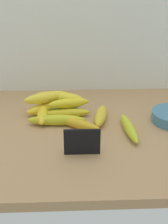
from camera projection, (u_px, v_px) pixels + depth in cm
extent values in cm
cube|color=#AB8255|center=(66.00, 132.00, 110.32)|extent=(110.00, 76.00, 3.00)
cube|color=silver|center=(65.00, 19.00, 131.50)|extent=(130.00, 2.00, 70.00)
cube|color=black|center=(82.00, 142.00, 92.93)|extent=(11.00, 0.80, 8.40)
cube|color=olive|center=(82.00, 152.00, 95.30)|extent=(9.90, 1.20, 0.60)
ellipsoid|color=yellow|center=(66.00, 113.00, 117.08)|extent=(18.55, 4.91, 3.44)
ellipsoid|color=gold|center=(129.00, 128.00, 106.39)|extent=(5.03, 20.63, 3.40)
ellipsoid|color=#96AD38|center=(62.00, 108.00, 121.65)|extent=(15.55, 7.73, 3.58)
ellipsoid|color=gold|center=(78.00, 124.00, 109.08)|extent=(17.02, 12.81, 3.45)
ellipsoid|color=gold|center=(57.00, 120.00, 111.27)|extent=(20.82, 4.56, 3.94)
ellipsoid|color=gold|center=(101.00, 116.00, 114.19)|extent=(7.65, 17.00, 4.14)
ellipsoid|color=yellow|center=(43.00, 114.00, 115.82)|extent=(4.40, 16.98, 4.23)
ellipsoid|color=yellow|center=(47.00, 108.00, 120.36)|extent=(16.56, 11.67, 4.24)
ellipsoid|color=yellow|center=(46.00, 97.00, 119.01)|extent=(17.81, 10.82, 4.37)
ellipsoid|color=yellow|center=(69.00, 103.00, 116.92)|extent=(16.00, 6.59, 3.62)
ellipsoid|color=yellow|center=(59.00, 97.00, 121.11)|extent=(19.53, 8.64, 4.33)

